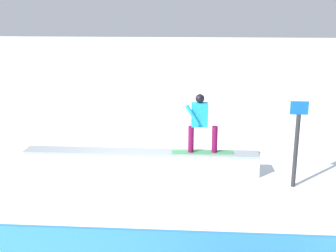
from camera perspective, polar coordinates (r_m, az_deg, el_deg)
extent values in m
plane|color=white|center=(10.91, -3.74, -6.20)|extent=(120.00, 120.00, 0.00)
cube|color=white|center=(10.82, -3.76, -4.93)|extent=(5.97, 0.54, 0.52)
cube|color=white|center=(10.87, -3.75, -5.57)|extent=(5.98, 0.55, 0.12)
cube|color=#8F989E|center=(10.73, -3.79, -3.53)|extent=(5.97, 0.60, 0.04)
cube|color=#3C8F51|center=(10.63, 4.71, -3.58)|extent=(1.57, 0.37, 0.01)
cylinder|color=maroon|center=(10.51, 3.14, -1.80)|extent=(0.15, 0.15, 0.67)
cylinder|color=maroon|center=(10.55, 6.35, -1.81)|extent=(0.15, 0.15, 0.67)
cube|color=#1A94D1|center=(10.35, 4.31, 1.54)|extent=(0.41, 0.26, 0.59)
sphere|color=black|center=(10.26, 4.36, 3.74)|extent=(0.22, 0.22, 0.22)
cylinder|color=#1A94D1|center=(10.18, 3.35, 1.49)|extent=(0.37, 0.11, 0.52)
cylinder|color=#1A94D1|center=(10.51, 4.81, 1.91)|extent=(0.22, 0.10, 0.56)
cylinder|color=#262628|center=(10.15, 16.94, -3.29)|extent=(0.10, 0.10, 1.75)
cube|color=#1053B5|center=(9.88, 17.40, 2.36)|extent=(0.40, 0.04, 0.30)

